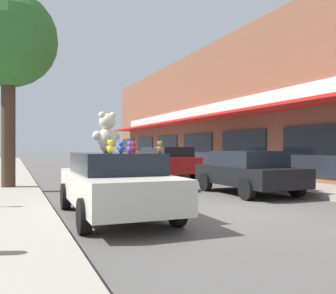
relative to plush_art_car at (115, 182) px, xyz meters
The scene contains 13 objects.
ground_plane 2.70m from the plush_art_car, 12.46° to the right, with size 260.00×260.00×0.00m, color #514F4C.
storefront_row 21.20m from the plush_art_car, 38.66° to the left, with size 16.86×35.43×7.71m.
plush_art_car is the anchor object (origin of this frame).
teddy_bear_giant 1.10m from the plush_art_car, 147.62° to the left, with size 0.68×0.45×0.90m.
teddy_bear_blue 1.02m from the plush_art_car, 93.11° to the right, with size 0.19×0.13×0.25m.
teddy_bear_white 1.30m from the plush_art_car, 89.50° to the left, with size 0.17×0.21×0.28m.
teddy_bear_purple 1.31m from the plush_art_car, 88.16° to the right, with size 0.18×0.15×0.25m.
teddy_bear_yellow 1.44m from the plush_art_car, 108.10° to the right, with size 0.18×0.18×0.27m.
teddy_bear_brown 1.52m from the plush_art_car, 62.06° to the right, with size 0.19×0.12×0.25m.
teddy_bear_red 1.10m from the plush_art_car, 39.09° to the left, with size 0.17×0.18×0.26m.
parked_car_far_center 5.56m from the plush_art_car, 24.06° to the left, with size 2.03×4.01×1.42m.
parked_car_far_right 10.65m from the plush_art_car, 61.50° to the left, with size 1.92×4.59×1.54m.
street_tree 7.77m from the plush_art_car, 110.36° to the left, with size 3.33×3.33×6.78m.
Camera 1 is at (-4.61, -7.50, 1.53)m, focal length 40.00 mm.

